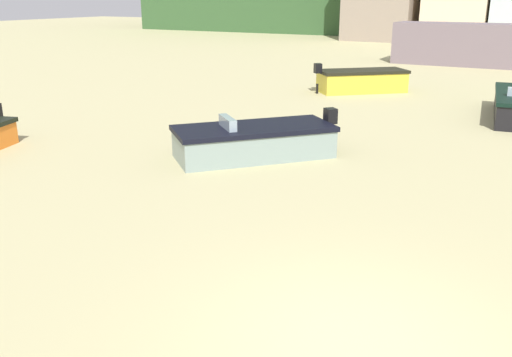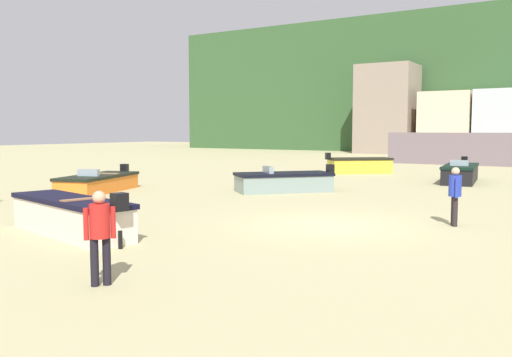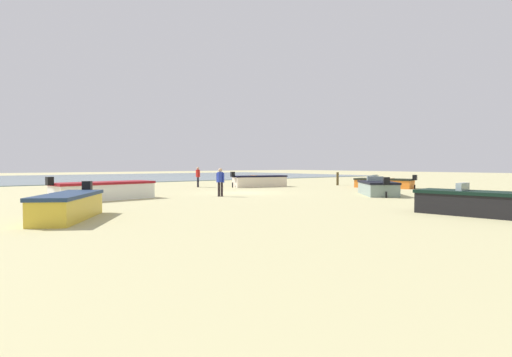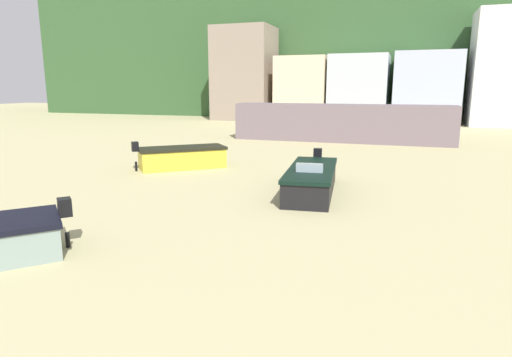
{
  "view_description": "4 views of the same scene",
  "coord_description": "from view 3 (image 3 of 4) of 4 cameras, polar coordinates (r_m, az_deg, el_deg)",
  "views": [
    {
      "loc": [
        1.63,
        -5.59,
        3.99
      ],
      "look_at": [
        -3.46,
        3.67,
        0.51
      ],
      "focal_mm": 39.13,
      "sensor_mm": 36.0,
      "label": 1
    },
    {
      "loc": [
        6.1,
        -13.78,
        2.63
      ],
      "look_at": [
        -5.54,
        5.0,
        0.67
      ],
      "focal_mm": 38.32,
      "sensor_mm": 36.0,
      "label": 2
    },
    {
      "loc": [
        15.7,
        21.39,
        1.83
      ],
      "look_at": [
        1.23,
        2.87,
        1.02
      ],
      "focal_mm": 28.85,
      "sensor_mm": 36.0,
      "label": 3
    },
    {
      "loc": [
        3.39,
        0.77,
        3.54
      ],
      "look_at": [
        -1.25,
        14.09,
        0.57
      ],
      "focal_mm": 30.58,
      "sensor_mm": 36.0,
      "label": 4
    }
  ],
  "objects": [
    {
      "name": "boat_cream_3",
      "position": [
        33.33,
        0.49,
        -0.36
      ],
      "size": [
        4.79,
        2.23,
        1.25
      ],
      "rotation": [
        0.0,
        0.0,
        1.34
      ],
      "color": "beige",
      "rests_on": "ground"
    },
    {
      "name": "tidal_water",
      "position": [
        59.53,
        -22.69,
        0.08
      ],
      "size": [
        80.0,
        36.0,
        0.06
      ],
      "primitive_type": "cube",
      "color": "slate",
      "rests_on": "ground"
    },
    {
      "name": "ground_plane",
      "position": [
        26.6,
        -1.72,
        -1.98
      ],
      "size": [
        160.0,
        160.0,
        0.0
      ],
      "primitive_type": "plane",
      "color": "tan"
    },
    {
      "name": "boat_orange_1",
      "position": [
        33.49,
        17.34,
        -0.6
      ],
      "size": [
        2.84,
        4.71,
        1.05
      ],
      "rotation": [
        0.0,
        0.0,
        3.44
      ],
      "color": "orange",
      "rests_on": "ground"
    },
    {
      "name": "boat_grey_6",
      "position": [
        25.59,
        16.51,
        -1.27
      ],
      "size": [
        3.98,
        4.14,
        1.14
      ],
      "rotation": [
        0.0,
        0.0,
        2.4
      ],
      "color": "gray",
      "rests_on": "ground"
    },
    {
      "name": "boat_white_2",
      "position": [
        22.58,
        -20.34,
        -1.61
      ],
      "size": [
        5.44,
        2.44,
        1.25
      ],
      "rotation": [
        0.0,
        0.0,
        1.73
      ],
      "color": "white",
      "rests_on": "ground"
    },
    {
      "name": "mooring_post_mid_beach",
      "position": [
        36.69,
        11.24,
        -0.03
      ],
      "size": [
        0.21,
        0.21,
        1.15
      ],
      "primitive_type": "cylinder",
      "color": "#493B21",
      "rests_on": "ground"
    },
    {
      "name": "boat_black_5",
      "position": [
        16.61,
        29.36,
        -3.05
      ],
      "size": [
        2.04,
        5.01,
        1.2
      ],
      "rotation": [
        0.0,
        0.0,
        3.26
      ],
      "color": "black",
      "rests_on": "ground"
    },
    {
      "name": "beach_walker_distant",
      "position": [
        33.3,
        -8.06,
        0.44
      ],
      "size": [
        0.47,
        0.48,
        1.62
      ],
      "rotation": [
        0.0,
        0.0,
        4.1
      ],
      "color": "black",
      "rests_on": "ground"
    },
    {
      "name": "beach_walker_foreground",
      "position": [
        23.48,
        -4.97,
        -0.18
      ],
      "size": [
        0.44,
        0.52,
        1.62
      ],
      "rotation": [
        0.0,
        0.0,
        5.11
      ],
      "color": "black",
      "rests_on": "ground"
    },
    {
      "name": "boat_yellow_0",
      "position": [
        14.97,
        -24.57,
        -3.51
      ],
      "size": [
        3.16,
        4.03,
        1.19
      ],
      "rotation": [
        0.0,
        0.0,
        5.73
      ],
      "color": "gold",
      "rests_on": "ground"
    }
  ]
}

